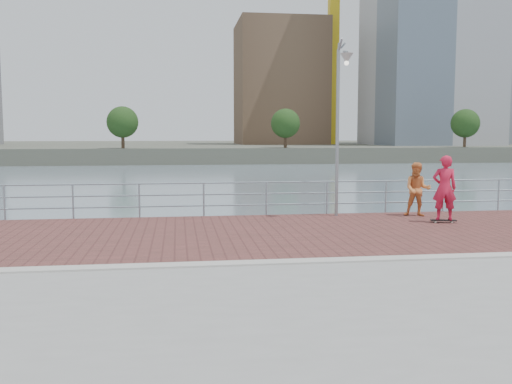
{
  "coord_description": "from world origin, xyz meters",
  "views": [
    {
      "loc": [
        -1.85,
        -11.43,
        2.69
      ],
      "look_at": [
        0.0,
        2.0,
        1.3
      ],
      "focal_mm": 40.0,
      "sensor_mm": 36.0,
      "label": 1
    }
  ],
  "objects": [
    {
      "name": "skyline",
      "position": [
        27.68,
        103.79,
        23.81
      ],
      "size": [
        233.0,
        41.0,
        64.62
      ],
      "color": "#ADA38E",
      "rests_on": "far_shore"
    },
    {
      "name": "far_shore",
      "position": [
        0.0,
        122.5,
        -0.75
      ],
      "size": [
        320.0,
        95.0,
        2.5
      ],
      "primitive_type": "cube",
      "color": "#4C5142",
      "rests_on": "ground"
    },
    {
      "name": "street_lamp",
      "position": [
        3.27,
        6.11,
        3.83
      ],
      "size": [
        0.39,
        1.14,
        5.39
      ],
      "color": "gray",
      "rests_on": "brick_lane"
    },
    {
      "name": "water",
      "position": [
        0.0,
        0.0,
        -2.0
      ],
      "size": [
        400.0,
        400.0,
        0.0
      ],
      "primitive_type": "plane",
      "color": "slate",
      "rests_on": "ground"
    },
    {
      "name": "shoreline_trees",
      "position": [
        21.23,
        77.0,
        4.39
      ],
      "size": [
        169.48,
        5.11,
        6.81
      ],
      "color": "#473323",
      "rests_on": "far_shore"
    },
    {
      "name": "skateboarder",
      "position": [
        6.07,
        4.63,
        1.08
      ],
      "size": [
        0.8,
        0.63,
        1.94
      ],
      "primitive_type": "imported",
      "rotation": [
        0.0,
        0.0,
        2.89
      ],
      "color": "red",
      "rests_on": "skateboard"
    },
    {
      "name": "guardrail",
      "position": [
        0.0,
        7.0,
        0.69
      ],
      "size": [
        39.06,
        0.06,
        1.13
      ],
      "color": "#8C9EA8",
      "rests_on": "brick_lane"
    },
    {
      "name": "curb",
      "position": [
        0.0,
        0.0,
        0.03
      ],
      "size": [
        40.0,
        0.4,
        0.06
      ],
      "primitive_type": "cube",
      "color": "#B7B5AD",
      "rests_on": "seawall"
    },
    {
      "name": "bystander",
      "position": [
        5.85,
        6.05,
        0.89
      ],
      "size": [
        1.04,
        0.94,
        1.75
      ],
      "primitive_type": "imported",
      "rotation": [
        0.0,
        0.0,
        -0.41
      ],
      "color": "#E78644",
      "rests_on": "brick_lane"
    },
    {
      "name": "skateboard",
      "position": [
        6.07,
        4.63,
        0.09
      ],
      "size": [
        0.78,
        0.38,
        0.09
      ],
      "rotation": [
        0.0,
        0.0,
        -0.26
      ],
      "color": "black",
      "rests_on": "brick_lane"
    },
    {
      "name": "brick_lane",
      "position": [
        0.0,
        3.6,
        0.01
      ],
      "size": [
        40.0,
        6.8,
        0.02
      ],
      "primitive_type": "cube",
      "color": "brown",
      "rests_on": "seawall"
    }
  ]
}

